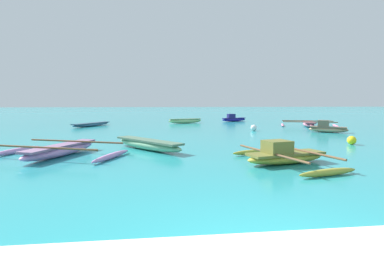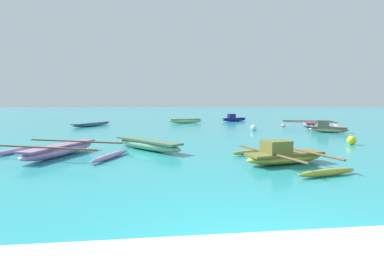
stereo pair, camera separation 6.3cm
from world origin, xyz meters
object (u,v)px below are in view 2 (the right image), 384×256
object	(u,v)px
moored_boat_5	(327,128)
mooring_buoy_0	(352,140)
moored_boat_1	(92,124)
moored_boat_0	(147,144)
moored_boat_2	(60,150)
moored_boat_6	(284,156)
moored_boat_3	(185,121)
moored_boat_4	(309,124)
mooring_buoy_1	(254,128)
moored_boat_7	(234,119)

from	to	relation	value
moored_boat_5	mooring_buoy_0	world-z (taller)	moored_boat_5
moored_boat_1	moored_boat_0	bearing A→B (deg)	-128.30
moored_boat_0	mooring_buoy_0	world-z (taller)	moored_boat_0
moored_boat_1	moored_boat_2	size ratio (longest dim) A/B	0.79
moored_boat_6	moored_boat_3	bearing A→B (deg)	80.15
moored_boat_2	moored_boat_4	xyz separation A→B (m)	(15.95, 11.61, -0.01)
moored_boat_1	mooring_buoy_1	world-z (taller)	mooring_buoy_1
moored_boat_7	mooring_buoy_1	size ratio (longest dim) A/B	6.76
moored_boat_0	moored_boat_5	xyz separation A→B (m)	(11.60, 5.89, 0.05)
moored_boat_0	moored_boat_6	size ratio (longest dim) A/B	0.89
moored_boat_1	moored_boat_5	world-z (taller)	moored_boat_5
moored_boat_5	moored_boat_4	bearing A→B (deg)	109.69
moored_boat_0	moored_boat_7	xyz separation A→B (m)	(8.33, 17.63, 0.04)
moored_boat_6	moored_boat_0	bearing A→B (deg)	128.77
moored_boat_2	moored_boat_6	size ratio (longest dim) A/B	1.21
moored_boat_0	moored_boat_3	world-z (taller)	moored_boat_3
moored_boat_2	moored_boat_5	distance (m)	16.35
moored_boat_3	mooring_buoy_1	distance (m)	8.98
moored_boat_4	moored_boat_6	world-z (taller)	moored_boat_6
moored_boat_3	moored_boat_1	bearing A→B (deg)	180.00
moored_boat_3	mooring_buoy_1	xyz separation A→B (m)	(4.02, -8.03, -0.03)
moored_boat_0	moored_boat_5	world-z (taller)	moored_boat_5
moored_boat_7	mooring_buoy_1	bearing A→B (deg)	-119.10
moored_boat_1	moored_boat_6	size ratio (longest dim) A/B	0.96
moored_boat_1	moored_boat_3	xyz separation A→B (m)	(8.10, 2.50, 0.08)
moored_boat_4	moored_boat_7	distance (m)	8.37
moored_boat_4	moored_boat_3	bearing A→B (deg)	84.25
moored_boat_1	moored_boat_6	bearing A→B (deg)	-119.29
moored_boat_0	moored_boat_1	world-z (taller)	moored_boat_0
mooring_buoy_0	mooring_buoy_1	distance (m)	7.50
moored_boat_0	mooring_buoy_1	world-z (taller)	same
moored_boat_4	moored_boat_5	xyz separation A→B (m)	(-1.16, -4.64, 0.07)
moored_boat_3	moored_boat_4	bearing A→B (deg)	-44.46
moored_boat_1	moored_boat_4	world-z (taller)	moored_boat_4
moored_boat_1	moored_boat_6	world-z (taller)	moored_boat_6
moored_boat_0	moored_boat_2	size ratio (longest dim) A/B	0.73
moored_boat_3	moored_boat_5	world-z (taller)	moored_boat_5
moored_boat_1	moored_boat_4	distance (m)	17.95
moored_boat_1	moored_boat_4	size ratio (longest dim) A/B	0.82
moored_boat_6	mooring_buoy_0	distance (m)	6.30
moored_boat_2	mooring_buoy_1	world-z (taller)	moored_boat_2
moored_boat_3	mooring_buoy_0	bearing A→B (deg)	-84.16
moored_boat_3	moored_boat_6	bearing A→B (deg)	-102.93
moored_boat_0	moored_boat_3	distance (m)	15.84
moored_boat_3	mooring_buoy_1	bearing A→B (deg)	-80.55
moored_boat_2	moored_boat_3	bearing A→B (deg)	1.27
moored_boat_4	moored_boat_5	distance (m)	4.79
moored_boat_0	moored_boat_4	bearing A→B (deg)	91.21
moored_boat_1	moored_boat_7	size ratio (longest dim) A/B	1.36
moored_boat_1	moored_boat_5	xyz separation A→B (m)	(16.61, -7.14, 0.12)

